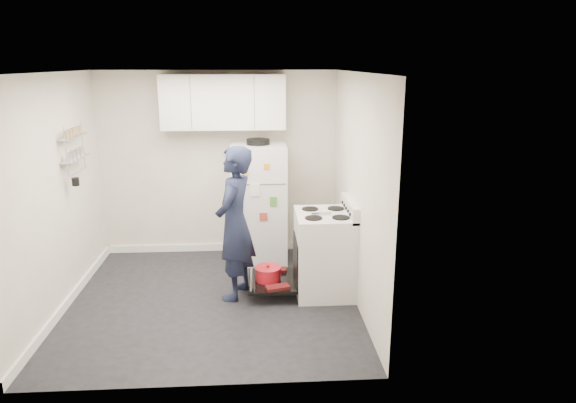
{
  "coord_description": "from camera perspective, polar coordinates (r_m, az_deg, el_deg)",
  "views": [
    {
      "loc": [
        0.51,
        -5.35,
        2.6
      ],
      "look_at": [
        0.87,
        0.33,
        1.05
      ],
      "focal_mm": 32.0,
      "sensor_mm": 36.0,
      "label": 1
    }
  ],
  "objects": [
    {
      "name": "wall_shelf_rack",
      "position": [
        6.25,
        -22.63,
        5.57
      ],
      "size": [
        0.14,
        0.6,
        0.61
      ],
      "color": "#B2B2B7",
      "rests_on": "room"
    },
    {
      "name": "person",
      "position": [
        5.73,
        -5.93,
        -2.44
      ],
      "size": [
        0.59,
        0.73,
        1.74
      ],
      "primitive_type": "imported",
      "rotation": [
        0.0,
        0.0,
        -1.89
      ],
      "color": "#191F38",
      "rests_on": "ground"
    },
    {
      "name": "upper_cabinets",
      "position": [
        6.81,
        -7.19,
        10.92
      ],
      "size": [
        1.6,
        0.33,
        0.7
      ],
      "primitive_type": "cube",
      "color": "silver",
      "rests_on": "room"
    },
    {
      "name": "refrigerator",
      "position": [
        6.84,
        -3.24,
        -0.11
      ],
      "size": [
        0.72,
        0.74,
        1.64
      ],
      "color": "silver",
      "rests_on": "ground"
    },
    {
      "name": "room",
      "position": [
        5.58,
        -9.03,
        0.6
      ],
      "size": [
        3.21,
        3.21,
        2.51
      ],
      "color": "black",
      "rests_on": "ground"
    },
    {
      "name": "electric_range",
      "position": [
        5.94,
        3.93,
        -5.81
      ],
      "size": [
        0.66,
        0.76,
        1.1
      ],
      "color": "silver",
      "rests_on": "ground"
    },
    {
      "name": "open_oven_door",
      "position": [
        6.0,
        -1.98,
        -8.4
      ],
      "size": [
        0.55,
        0.7,
        0.23
      ],
      "color": "black",
      "rests_on": "ground"
    }
  ]
}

